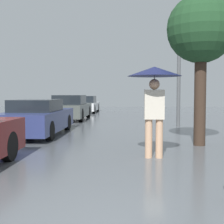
{
  "coord_description": "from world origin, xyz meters",
  "views": [
    {
      "loc": [
        0.02,
        -2.65,
        1.41
      ],
      "look_at": [
        -0.36,
        4.13,
        1.0
      ],
      "focal_mm": 50.0,
      "sensor_mm": 36.0,
      "label": 1
    }
  ],
  "objects_px": {
    "pedestrian": "(154,85)",
    "street_lamp": "(179,67)",
    "parked_car_third": "(70,108)",
    "tree": "(201,31)",
    "parked_car_farthest": "(85,105)",
    "parked_car_second": "(38,118)"
  },
  "relations": [
    {
      "from": "pedestrian",
      "to": "parked_car_second",
      "type": "relative_size",
      "value": 0.46
    },
    {
      "from": "street_lamp",
      "to": "pedestrian",
      "type": "bearing_deg",
      "value": -103.21
    },
    {
      "from": "parked_car_third",
      "to": "street_lamp",
      "type": "relative_size",
      "value": 0.97
    },
    {
      "from": "parked_car_second",
      "to": "parked_car_third",
      "type": "height_order",
      "value": "parked_car_third"
    },
    {
      "from": "tree",
      "to": "parked_car_second",
      "type": "bearing_deg",
      "value": 158.79
    },
    {
      "from": "tree",
      "to": "street_lamp",
      "type": "height_order",
      "value": "street_lamp"
    },
    {
      "from": "parked_car_second",
      "to": "parked_car_third",
      "type": "bearing_deg",
      "value": 90.52
    },
    {
      "from": "parked_car_second",
      "to": "parked_car_farthest",
      "type": "height_order",
      "value": "parked_car_farthest"
    },
    {
      "from": "street_lamp",
      "to": "parked_car_third",
      "type": "bearing_deg",
      "value": 148.35
    },
    {
      "from": "pedestrian",
      "to": "parked_car_third",
      "type": "xyz_separation_m",
      "value": [
        -3.7,
        9.79,
        -0.98
      ]
    },
    {
      "from": "parked_car_third",
      "to": "parked_car_farthest",
      "type": "relative_size",
      "value": 1.07
    },
    {
      "from": "parked_car_farthest",
      "to": "street_lamp",
      "type": "height_order",
      "value": "street_lamp"
    },
    {
      "from": "parked_car_third",
      "to": "street_lamp",
      "type": "distance_m",
      "value": 6.44
    },
    {
      "from": "pedestrian",
      "to": "street_lamp",
      "type": "bearing_deg",
      "value": 76.79
    },
    {
      "from": "pedestrian",
      "to": "parked_car_second",
      "type": "bearing_deg",
      "value": 134.92
    },
    {
      "from": "pedestrian",
      "to": "parked_car_farthest",
      "type": "xyz_separation_m",
      "value": [
        -3.78,
        16.04,
        -1.03
      ]
    },
    {
      "from": "parked_car_farthest",
      "to": "tree",
      "type": "bearing_deg",
      "value": -70.26
    },
    {
      "from": "pedestrian",
      "to": "parked_car_third",
      "type": "height_order",
      "value": "pedestrian"
    },
    {
      "from": "parked_car_third",
      "to": "tree",
      "type": "distance_m",
      "value": 9.83
    },
    {
      "from": "parked_car_farthest",
      "to": "tree",
      "type": "relative_size",
      "value": 1.04
    },
    {
      "from": "parked_car_second",
      "to": "tree",
      "type": "relative_size",
      "value": 1.07
    },
    {
      "from": "parked_car_second",
      "to": "parked_car_third",
      "type": "xyz_separation_m",
      "value": [
        -0.06,
        6.13,
        0.05
      ]
    }
  ]
}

